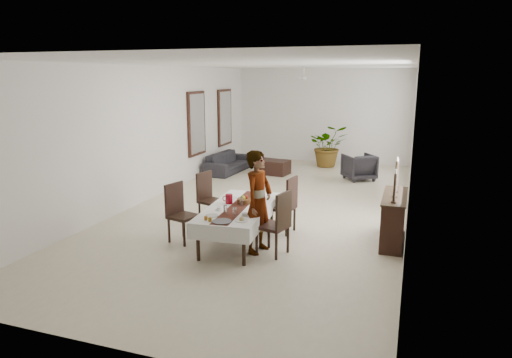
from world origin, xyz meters
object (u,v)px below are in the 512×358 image
Objects in this scene: sideboard_body at (393,220)px; red_pitcher at (229,199)px; dining_table_top at (238,208)px; sofa at (228,162)px; woman at (258,202)px.

red_pitcher is at bearing -164.77° from sideboard_body.
red_pitcher reaches higher than dining_table_top.
dining_table_top is at bearing -151.95° from sofa.
red_pitcher is 0.09× the size of sofa.
woman is (0.48, -0.32, 0.24)m from dining_table_top.
sofa is (-5.20, 4.80, -0.13)m from sideboard_body.
woman is at bearing -150.68° from sideboard_body.
sideboard_body is 7.07m from sofa.
sofa is at bearing 112.53° from red_pitcher.
sideboard_body is (2.88, 0.78, -0.33)m from red_pitcher.
sofa is at bearing 137.30° from sideboard_body.
sideboard_body reaches higher than red_pitcher.
dining_table_top is at bearing -26.56° from red_pitcher.
dining_table_top is 1.20× the size of woman.
sideboard_body is at bearing -49.04° from woman.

